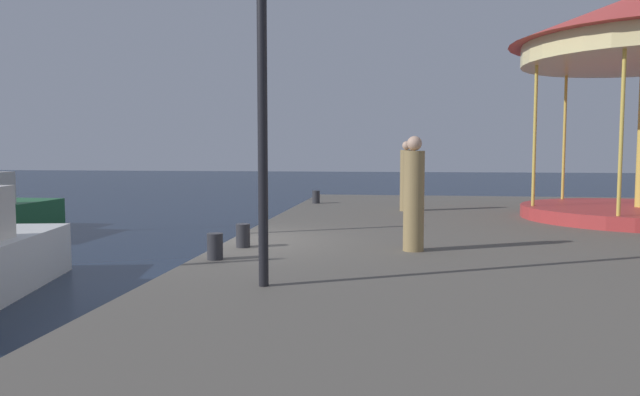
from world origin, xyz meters
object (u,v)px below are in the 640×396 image
object	(u,v)px
bollard_center	(243,236)
bollard_north	(215,246)
lamp_post_mid_promenade	(262,58)
person_mid_promenade	(414,197)
bollard_south	(316,197)
person_near_carousel	(406,178)

from	to	relation	value
bollard_center	bollard_north	xyz separation A→B (m)	(-0.11, -1.19, 0.00)
lamp_post_mid_promenade	bollard_center	bearing A→B (deg)	109.96
lamp_post_mid_promenade	person_mid_promenade	xyz separation A→B (m)	(1.85, 2.84, -1.86)
lamp_post_mid_promenade	person_mid_promenade	size ratio (longest dim) A/B	2.10
bollard_north	bollard_south	world-z (taller)	same
bollard_south	bollard_center	bearing A→B (deg)	-90.10
bollard_north	person_near_carousel	xyz separation A→B (m)	(2.92, 7.83, 0.70)
person_mid_promenade	lamp_post_mid_promenade	bearing A→B (deg)	-123.09
bollard_south	person_mid_promenade	bearing A→B (deg)	-71.63
lamp_post_mid_promenade	person_near_carousel	bearing A→B (deg)	79.35
bollard_north	person_mid_promenade	size ratio (longest dim) A/B	0.21
bollard_center	lamp_post_mid_promenade	bearing A→B (deg)	-70.04
bollard_north	person_mid_promenade	bearing A→B (deg)	22.05
person_near_carousel	lamp_post_mid_promenade	bearing A→B (deg)	-100.65
lamp_post_mid_promenade	person_mid_promenade	bearing A→B (deg)	56.91
bollard_center	person_mid_promenade	distance (m)	2.96
lamp_post_mid_promenade	person_near_carousel	distance (m)	9.80
person_mid_promenade	person_near_carousel	bearing A→B (deg)	90.64
bollard_north	lamp_post_mid_promenade	bearing A→B (deg)	-55.14
bollard_south	person_near_carousel	distance (m)	3.50
bollard_north	bollard_south	xyz separation A→B (m)	(0.13, 9.83, 0.00)
bollard_south	person_near_carousel	world-z (taller)	person_near_carousel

